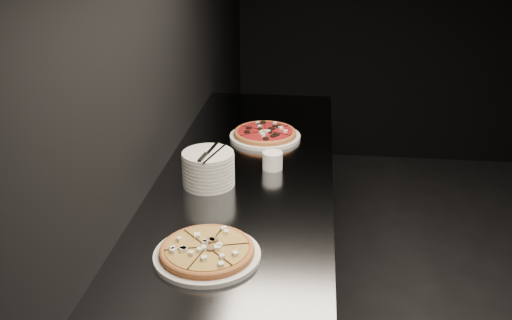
# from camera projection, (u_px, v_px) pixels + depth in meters

# --- Properties ---
(wall_left) EXTENTS (0.02, 5.00, 2.80)m
(wall_left) POSITION_uv_depth(u_px,v_px,m) (151.00, 65.00, 2.26)
(wall_left) COLOR black
(wall_left) RESTS_ON floor
(counter) EXTENTS (0.74, 2.44, 0.92)m
(counter) POSITION_uv_depth(u_px,v_px,m) (246.00, 270.00, 2.59)
(counter) COLOR #57585E
(counter) RESTS_ON floor
(pizza_mushroom) EXTENTS (0.38, 0.38, 0.04)m
(pizza_mushroom) POSITION_uv_depth(u_px,v_px,m) (207.00, 252.00, 1.85)
(pizza_mushroom) COLOR silver
(pizza_mushroom) RESTS_ON counter
(pizza_tomato) EXTENTS (0.41, 0.41, 0.04)m
(pizza_tomato) POSITION_uv_depth(u_px,v_px,m) (265.00, 134.00, 2.83)
(pizza_tomato) COLOR silver
(pizza_tomato) RESTS_ON counter
(plate_stack) EXTENTS (0.21, 0.21, 0.14)m
(plate_stack) POSITION_uv_depth(u_px,v_px,m) (208.00, 168.00, 2.33)
(plate_stack) COLOR silver
(plate_stack) RESTS_ON counter
(cutlery) EXTENTS (0.11, 0.22, 0.01)m
(cutlery) POSITION_uv_depth(u_px,v_px,m) (209.00, 153.00, 2.29)
(cutlery) COLOR #BABCC2
(cutlery) RESTS_ON plate_stack
(ramekin) EXTENTS (0.09, 0.09, 0.08)m
(ramekin) POSITION_uv_depth(u_px,v_px,m) (273.00, 160.00, 2.49)
(ramekin) COLOR silver
(ramekin) RESTS_ON counter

